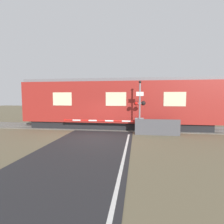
# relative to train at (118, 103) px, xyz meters

# --- Properties ---
(ground_plane) EXTENTS (80.00, 80.00, 0.00)m
(ground_plane) POSITION_rel_train_xyz_m (-0.95, -3.57, -2.08)
(ground_plane) COLOR #6B6047
(track_bed) EXTENTS (36.00, 3.20, 0.13)m
(track_bed) POSITION_rel_train_xyz_m (-0.95, 0.00, -2.05)
(track_bed) COLOR slate
(track_bed) RESTS_ON ground_plane
(train) EXTENTS (15.56, 2.80, 4.06)m
(train) POSITION_rel_train_xyz_m (0.00, 0.00, 0.00)
(train) COLOR black
(train) RESTS_ON ground_plane
(crossing_barrier) EXTENTS (5.92, 0.44, 1.13)m
(crossing_barrier) POSITION_rel_train_xyz_m (1.25, -2.16, -1.45)
(crossing_barrier) COLOR gray
(crossing_barrier) RESTS_ON ground_plane
(signal_post) EXTENTS (0.79, 0.26, 3.71)m
(signal_post) POSITION_rel_train_xyz_m (1.77, -2.45, 0.02)
(signal_post) COLOR gray
(signal_post) RESTS_ON ground_plane
(roadside_fence) EXTENTS (3.00, 0.06, 1.10)m
(roadside_fence) POSITION_rel_train_xyz_m (2.97, -2.51, -1.53)
(roadside_fence) COLOR #4C4C51
(roadside_fence) RESTS_ON ground_plane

